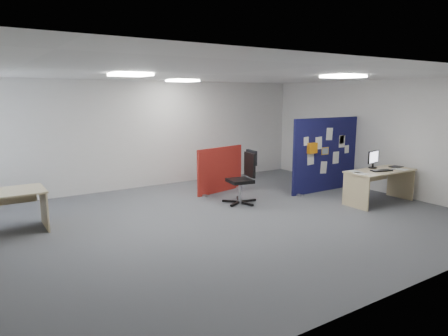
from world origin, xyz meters
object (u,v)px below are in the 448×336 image
main_desk (378,178)px  red_divider (220,170)px  navy_divider (326,155)px  monitor_main (373,158)px  office_chair (245,174)px

main_desk → red_divider: bearing=131.3°
navy_divider → red_divider: 2.63m
red_divider → main_desk: bearing=-61.3°
monitor_main → red_divider: monitor_main is taller
main_desk → office_chair: office_chair is taller
monitor_main → office_chair: bearing=140.6°
navy_divider → main_desk: 1.47m
red_divider → navy_divider: bearing=-42.3°
main_desk → monitor_main: size_ratio=3.62×
navy_divider → main_desk: bearing=-85.4°
red_divider → office_chair: office_chair is taller
main_desk → navy_divider: bearing=94.6°
monitor_main → red_divider: size_ratio=0.31×
red_divider → office_chair: 1.18m
navy_divider → monitor_main: (0.19, -1.21, 0.05)m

